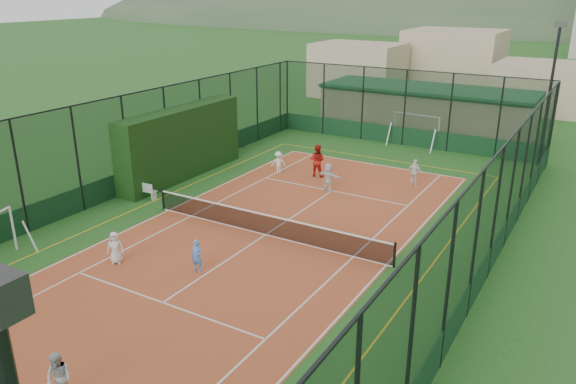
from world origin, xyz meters
name	(u,v)px	position (x,y,z in m)	size (l,w,h in m)	color
ground	(266,235)	(0.00, 0.00, 0.00)	(300.00, 300.00, 0.00)	#225C1F
court_slab	(266,235)	(0.00, 0.00, 0.01)	(11.17, 23.97, 0.01)	#B04027
tennis_net	(265,224)	(0.00, 0.00, 0.53)	(11.67, 0.12, 1.06)	black
perimeter_fence	(265,180)	(0.00, 0.00, 2.50)	(18.12, 34.12, 5.00)	black
floodlight_ne	(549,97)	(8.60, 16.60, 4.12)	(0.60, 0.26, 8.25)	black
clubhouse	(427,109)	(0.00, 22.00, 1.57)	(15.20, 7.20, 3.15)	tan
hedge_left	(181,143)	(-8.30, 4.37, 1.93)	(1.32, 8.81, 3.85)	black
white_bench	(143,189)	(-7.80, 0.72, 0.44)	(1.57, 0.43, 0.89)	white
futsal_goal_far	(416,131)	(0.82, 17.23, 1.04)	(3.23, 0.94, 2.09)	white
child_near_left	(115,248)	(-3.55, -5.10, 0.65)	(0.62, 0.41, 1.27)	white
child_near_mid	(197,256)	(-0.42, -4.03, 0.64)	(0.46, 0.30, 1.25)	#4F8CE0
child_near_right	(59,378)	(1.10, -11.33, 0.73)	(0.70, 0.55, 1.45)	silver
child_far_left	(278,162)	(-3.94, 7.50, 0.65)	(0.83, 0.48, 1.28)	white
child_far_right	(415,172)	(3.35, 9.51, 0.72)	(0.83, 0.34, 1.41)	white
child_far_back	(329,177)	(-0.20, 6.35, 0.76)	(1.38, 0.44, 1.49)	white
coach	(317,160)	(-1.84, 8.18, 0.92)	(0.89, 0.69, 1.83)	#AB1A12
tennis_balls	(296,231)	(0.95, 0.96, 0.04)	(4.36, 0.72, 0.07)	#CCE033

